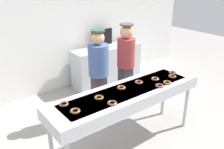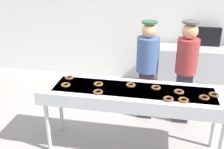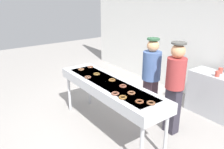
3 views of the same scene
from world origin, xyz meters
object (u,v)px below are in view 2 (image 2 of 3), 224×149
at_px(menu_display, 206,37).
at_px(chocolate_donut_7, 168,99).
at_px(fryer_conveyor, 133,95).
at_px(chocolate_donut_10, 69,78).
at_px(chocolate_donut_4, 183,100).
at_px(chocolate_donut_9, 98,92).
at_px(worker_baker, 186,67).
at_px(worker_assistant, 147,65).
at_px(chocolate_donut_2, 179,92).
at_px(chocolate_donut_5, 66,85).
at_px(prep_counter, 203,70).
at_px(chocolate_donut_1, 214,95).
at_px(paper_cup_0, 191,47).
at_px(chocolate_donut_6, 98,84).
at_px(paper_cup_2, 186,44).
at_px(chocolate_donut_8, 204,98).
at_px(chocolate_donut_0, 131,85).
at_px(chocolate_donut_3, 156,88).

bearing_deg(menu_display, chocolate_donut_7, -106.32).
xyz_separation_m(fryer_conveyor, chocolate_donut_10, (-0.94, 0.17, 0.11)).
height_order(chocolate_donut_4, chocolate_donut_9, same).
height_order(worker_baker, menu_display, worker_baker).
bearing_deg(worker_assistant, chocolate_donut_4, 103.11).
bearing_deg(chocolate_donut_2, menu_display, 75.32).
bearing_deg(chocolate_donut_4, chocolate_donut_10, 166.58).
xyz_separation_m(chocolate_donut_5, prep_counter, (2.09, 2.17, -0.52)).
bearing_deg(chocolate_donut_1, worker_baker, 108.00).
xyz_separation_m(worker_baker, paper_cup_0, (0.16, 1.08, -0.01)).
height_order(chocolate_donut_6, chocolate_donut_7, same).
bearing_deg(paper_cup_2, menu_display, 16.73).
relative_size(prep_counter, menu_display, 3.09).
relative_size(fryer_conveyor, chocolate_donut_8, 19.45).
relative_size(fryer_conveyor, chocolate_donut_1, 19.45).
relative_size(chocolate_donut_7, paper_cup_2, 1.11).
bearing_deg(chocolate_donut_6, menu_display, 53.66).
height_order(chocolate_donut_4, chocolate_donut_8, same).
distance_m(fryer_conveyor, paper_cup_2, 2.35).
xyz_separation_m(chocolate_donut_7, chocolate_donut_8, (0.43, 0.11, 0.00)).
bearing_deg(worker_assistant, paper_cup_2, -129.83).
distance_m(chocolate_donut_2, chocolate_donut_9, 1.03).
distance_m(paper_cup_2, menu_display, 0.41).
relative_size(chocolate_donut_1, chocolate_donut_7, 1.00).
bearing_deg(chocolate_donut_10, paper_cup_0, 44.42).
height_order(fryer_conveyor, chocolate_donut_8, chocolate_donut_8).
bearing_deg(chocolate_donut_4, chocolate_donut_2, 101.96).
bearing_deg(chocolate_donut_7, chocolate_donut_10, 164.65).
xyz_separation_m(worker_baker, prep_counter, (0.46, 1.22, -0.52)).
xyz_separation_m(chocolate_donut_0, worker_baker, (0.77, 0.80, -0.00)).
bearing_deg(chocolate_donut_5, chocolate_donut_8, -0.88).
height_order(fryer_conveyor, chocolate_donut_0, chocolate_donut_0).
relative_size(chocolate_donut_5, chocolate_donut_10, 1.00).
xyz_separation_m(fryer_conveyor, chocolate_donut_3, (0.29, 0.08, 0.11)).
bearing_deg(paper_cup_0, chocolate_donut_9, -121.52).
bearing_deg(chocolate_donut_7, worker_baker, 75.93).
distance_m(chocolate_donut_2, chocolate_donut_6, 1.07).
bearing_deg(chocolate_donut_8, menu_display, 82.75).
distance_m(chocolate_donut_0, prep_counter, 2.41).
bearing_deg(chocolate_donut_4, chocolate_donut_3, 140.81).
xyz_separation_m(fryer_conveyor, worker_baker, (0.73, 0.89, 0.11)).
distance_m(chocolate_donut_9, chocolate_donut_10, 0.62).
xyz_separation_m(fryer_conveyor, paper_cup_0, (0.89, 1.96, 0.10)).
xyz_separation_m(chocolate_donut_3, chocolate_donut_6, (-0.77, -0.03, 0.00)).
distance_m(chocolate_donut_10, paper_cup_2, 2.68).
distance_m(chocolate_donut_1, chocolate_donut_3, 0.72).
height_order(chocolate_donut_4, chocolate_donut_6, same).
distance_m(chocolate_donut_7, chocolate_donut_9, 0.88).
distance_m(chocolate_donut_3, chocolate_donut_8, 0.61).
bearing_deg(chocolate_donut_0, chocolate_donut_5, -169.63).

